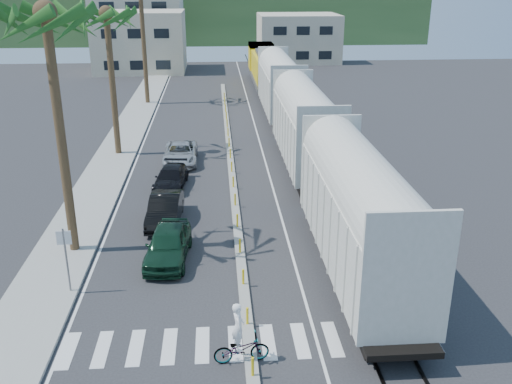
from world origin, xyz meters
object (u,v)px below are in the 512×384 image
street_sign (66,252)px  cyclist (241,343)px  car_lead (168,244)px  car_second (165,209)px

street_sign → cyclist: (6.95, -5.04, -1.23)m
car_lead → car_second: size_ratio=1.03×
street_sign → cyclist: 8.67m
car_lead → car_second: car_lead is taller
car_second → street_sign: bearing=-112.5°
street_sign → car_second: bearing=64.3°
street_sign → car_lead: size_ratio=0.62×
car_second → cyclist: bearing=-70.8°
street_sign → cyclist: street_sign is taller
cyclist → car_lead: bearing=15.5°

